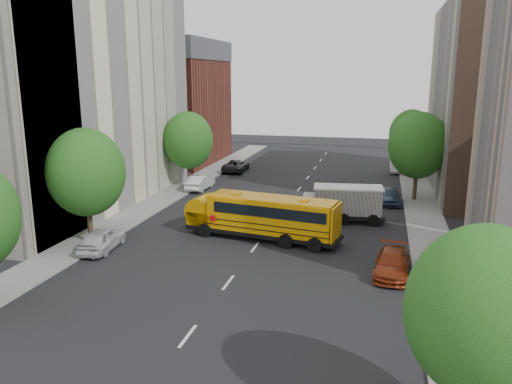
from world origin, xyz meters
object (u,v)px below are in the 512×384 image
at_px(parked_car_4, 390,196).
at_px(street_tree_3, 484,313).
at_px(parked_car_2, 236,166).
at_px(school_bus, 261,215).
at_px(safari_truck, 342,203).
at_px(parked_car_3, 392,263).
at_px(parked_car_5, 396,167).
at_px(street_tree_1, 86,172).
at_px(parked_car_0, 102,239).
at_px(parked_car_1, 200,182).
at_px(street_tree_4, 418,145).
at_px(street_tree_5, 411,134).
at_px(street_tree_2, 188,140).

bearing_deg(parked_car_4, street_tree_3, -88.89).
bearing_deg(parked_car_4, parked_car_2, 144.78).
bearing_deg(school_bus, safari_truck, 56.81).
bearing_deg(safari_truck, parked_car_4, 54.26).
height_order(parked_car_3, parked_car_5, parked_car_3).
xyz_separation_m(street_tree_1, parked_car_0, (1.40, -0.96, -4.20)).
height_order(school_bus, safari_truck, school_bus).
distance_m(street_tree_3, safari_truck, 24.48).
relative_size(safari_truck, parked_car_5, 1.74).
height_order(parked_car_1, parked_car_5, parked_car_1).
bearing_deg(street_tree_3, street_tree_4, 90.00).
distance_m(street_tree_3, street_tree_5, 44.00).
relative_size(street_tree_1, parked_car_1, 1.75).
xyz_separation_m(parked_car_1, parked_car_5, (19.20, 14.08, -0.10)).
relative_size(school_bus, parked_car_4, 2.67).
distance_m(parked_car_1, parked_car_3, 25.68).
height_order(school_bus, parked_car_0, school_bus).
distance_m(street_tree_5, parked_car_3, 30.88).
bearing_deg(parked_car_3, street_tree_2, 140.92).
height_order(street_tree_2, street_tree_3, street_tree_2).
bearing_deg(street_tree_1, street_tree_4, 39.29).
height_order(safari_truck, parked_car_5, safari_truck).
distance_m(street_tree_1, parked_car_4, 26.00).
bearing_deg(parked_car_5, street_tree_2, -147.67).
relative_size(parked_car_3, parked_car_4, 1.10).
relative_size(safari_truck, parked_car_1, 1.51).
height_order(street_tree_2, safari_truck, street_tree_2).
bearing_deg(street_tree_2, parked_car_4, -5.07).
relative_size(street_tree_4, parked_car_3, 1.74).
distance_m(safari_truck, parked_car_3, 10.80).
relative_size(safari_truck, parked_car_0, 1.53).
distance_m(safari_truck, parked_car_4, 7.69).
xyz_separation_m(parked_car_0, parked_car_3, (18.40, 0.42, -0.08)).
bearing_deg(street_tree_5, parked_car_0, -123.64).
bearing_deg(parked_car_0, street_tree_5, -129.53).
distance_m(street_tree_4, parked_car_3, 19.18).
xyz_separation_m(parked_car_2, parked_car_3, (17.60, -27.93, -0.04)).
bearing_deg(parked_car_2, school_bus, 108.61).
relative_size(safari_truck, parked_car_2, 1.31).
distance_m(parked_car_0, parked_car_5, 37.67).
relative_size(parked_car_1, parked_car_3, 0.97).
relative_size(street_tree_5, parked_car_3, 1.61).
distance_m(parked_car_3, parked_car_4, 16.78).
bearing_deg(safari_truck, street_tree_3, -82.22).
xyz_separation_m(street_tree_1, street_tree_4, (22.00, 18.00, 0.12)).
bearing_deg(parked_car_2, street_tree_1, 83.57).
relative_size(school_bus, parked_car_0, 2.55).
relative_size(street_tree_3, safari_truck, 1.05).
bearing_deg(parked_car_1, street_tree_1, 86.44).
height_order(street_tree_1, safari_truck, street_tree_1).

